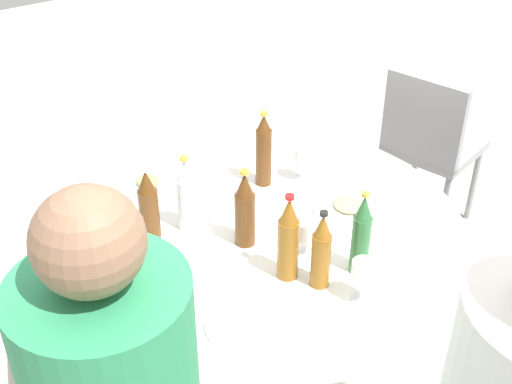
% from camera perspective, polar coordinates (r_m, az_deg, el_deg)
% --- Properties ---
extents(ground_plane, '(10.00, 10.00, 0.00)m').
position_cam_1_polar(ground_plane, '(2.84, -0.00, -14.89)').
color(ground_plane, '#B7B2A8').
extents(dining_table, '(1.47, 1.47, 0.74)m').
position_cam_1_polar(dining_table, '(2.42, -0.00, -5.56)').
color(dining_table, white).
rests_on(dining_table, ground_plane).
extents(bottle_brown_inner, '(0.07, 0.07, 0.27)m').
position_cam_1_polar(bottle_brown_inner, '(2.24, -9.02, -1.12)').
color(bottle_brown_inner, '#593314').
rests_on(bottle_brown_inner, dining_table).
extents(bottle_brown_west, '(0.06, 0.06, 0.30)m').
position_cam_1_polar(bottle_brown_west, '(2.48, 0.65, 3.47)').
color(bottle_brown_west, '#593314').
rests_on(bottle_brown_west, dining_table).
extents(bottle_green_left, '(0.06, 0.06, 0.29)m').
position_cam_1_polar(bottle_green_left, '(2.09, 8.84, -3.63)').
color(bottle_green_left, '#2D6B38').
rests_on(bottle_green_left, dining_table).
extents(bottle_amber_east, '(0.07, 0.07, 0.30)m').
position_cam_1_polar(bottle_amber_east, '(2.04, 2.73, -4.02)').
color(bottle_amber_east, '#8C5619').
rests_on(bottle_amber_east, dining_table).
extents(bottle_clear_rear, '(0.06, 0.06, 0.28)m').
position_cam_1_polar(bottle_clear_rear, '(2.26, -5.88, -0.29)').
color(bottle_clear_rear, silver).
rests_on(bottle_clear_rear, dining_table).
extents(bottle_amber_north, '(0.06, 0.06, 0.27)m').
position_cam_1_polar(bottle_amber_north, '(2.02, 5.50, -5.03)').
color(bottle_amber_north, '#8C5619').
rests_on(bottle_amber_north, dining_table).
extents(bottle_brown_south, '(0.07, 0.07, 0.28)m').
position_cam_1_polar(bottle_brown_south, '(2.18, -0.94, -1.54)').
color(bottle_brown_south, '#593314').
rests_on(bottle_brown_south, dining_table).
extents(wine_glass_east, '(0.07, 0.07, 0.13)m').
position_cam_1_polar(wine_glass_east, '(2.16, 4.30, -3.26)').
color(wine_glass_east, white).
rests_on(wine_glass_east, dining_table).
extents(wine_glass_rear, '(0.07, 0.07, 0.14)m').
position_cam_1_polar(wine_glass_rear, '(2.00, 8.98, -6.77)').
color(wine_glass_rear, white).
rests_on(wine_glass_rear, dining_table).
extents(wine_glass_north, '(0.06, 0.06, 0.14)m').
position_cam_1_polar(wine_glass_north, '(2.53, 3.92, 3.06)').
color(wine_glass_north, white).
rests_on(wine_glass_north, dining_table).
extents(plate_far, '(0.22, 0.22, 0.02)m').
position_cam_1_polar(plate_far, '(1.96, -1.03, -11.03)').
color(plate_far, white).
rests_on(plate_far, dining_table).
extents(plate_mid, '(0.21, 0.21, 0.04)m').
position_cam_1_polar(plate_mid, '(2.55, -9.04, 0.65)').
color(plate_mid, white).
rests_on(plate_mid, dining_table).
extents(plate_near, '(0.25, 0.25, 0.04)m').
position_cam_1_polar(plate_near, '(2.41, 7.72, -1.37)').
color(plate_near, white).
rests_on(plate_near, dining_table).
extents(spoon_west, '(0.17, 0.09, 0.00)m').
position_cam_1_polar(spoon_west, '(2.26, -12.58, -4.98)').
color(spoon_west, silver).
rests_on(spoon_west, dining_table).
extents(fork_left, '(0.09, 0.17, 0.00)m').
position_cam_1_polar(fork_left, '(2.76, 1.17, 3.64)').
color(fork_left, silver).
rests_on(fork_left, dining_table).
extents(chair_north, '(0.49, 0.49, 0.87)m').
position_cam_1_polar(chair_north, '(3.39, 14.34, 4.25)').
color(chair_north, '#99999E').
rests_on(chair_north, ground_plane).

